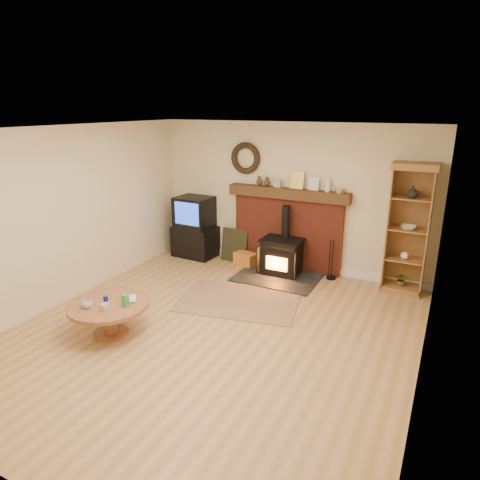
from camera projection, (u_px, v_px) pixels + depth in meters
The scene contains 11 objects.
ground at pixel (213, 333), 5.64m from camera, with size 5.50×5.50×0.00m, color #A57D45.
room_shell at pixel (213, 204), 5.21m from camera, with size 5.02×5.52×2.61m.
chimney_breast at pixel (287, 225), 7.66m from camera, with size 2.20×0.22×1.78m.
wood_stove at pixel (281, 258), 7.45m from camera, with size 1.40×1.00×1.22m.
area_rug at pixel (239, 300), 6.55m from camera, with size 1.79×1.23×0.01m, color brown.
tv_unit at pixel (195, 228), 8.35m from camera, with size 0.83×0.61×1.19m.
curio_cabinet at pixel (408, 229), 6.63m from camera, with size 0.66×0.48×2.06m.
firelog_box at pixel (246, 259), 7.94m from camera, with size 0.41×0.25×0.25m, color #CDB707.
leaning_painting at pixel (234, 245), 8.14m from camera, with size 0.52×0.03×0.63m, color black.
fire_tools at pixel (331, 273), 7.35m from camera, with size 0.16×0.16×0.70m.
coffee_table at pixel (109, 309), 5.50m from camera, with size 1.03×1.03×0.60m.
Camera 1 is at (2.57, -4.31, 2.87)m, focal length 32.00 mm.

